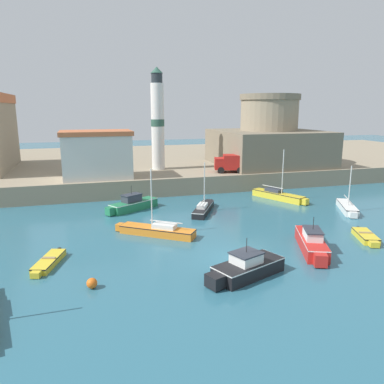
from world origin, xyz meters
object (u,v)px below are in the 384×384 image
fortress (268,140)px  lighthouse (158,121)px  truck_on_quay (232,163)px  sailboat_white_3 (347,207)px  motorboat_black_8 (246,267)px  sailboat_yellow_5 (278,195)px  sailboat_orange_2 (157,230)px  motorboat_red_9 (312,242)px  harbor_shed_mid_row (97,154)px  dinghy_yellow_0 (366,236)px  motorboat_green_4 (133,204)px  dinghy_yellow_1 (48,262)px  mooring_buoy (92,283)px  sailboat_black_6 (204,208)px

fortress → lighthouse: bearing=-179.8°
lighthouse → truck_on_quay: 11.06m
fortress → sailboat_white_3: bearing=-92.2°
sailboat_white_3 → lighthouse: size_ratio=0.41×
motorboat_black_8 → truck_on_quay: truck_on_quay is taller
sailboat_yellow_5 → motorboat_black_8: (-11.70, -17.11, 0.11)m
motorboat_black_8 → lighthouse: (0.54, 29.22, 7.82)m
sailboat_orange_2 → motorboat_black_8: size_ratio=1.10×
motorboat_red_9 → harbor_shed_mid_row: 26.61m
dinghy_yellow_0 → sailboat_yellow_5: 13.73m
harbor_shed_mid_row → sailboat_white_3: bearing=-31.2°
motorboat_green_4 → harbor_shed_mid_row: size_ratio=0.69×
sailboat_orange_2 → motorboat_black_8: 9.72m
sailboat_orange_2 → truck_on_quay: sailboat_orange_2 is taller
motorboat_green_4 → lighthouse: lighthouse is taller
sailboat_white_3 → sailboat_yellow_5: bearing=123.5°
lighthouse → truck_on_quay: bearing=-31.5°
sailboat_white_3 → motorboat_black_8: bearing=-145.6°
harbor_shed_mid_row → truck_on_quay: (16.38, -0.90, -1.51)m
dinghy_yellow_1 → sailboat_white_3: (27.44, 5.71, 0.14)m
dinghy_yellow_1 → sailboat_white_3: 28.02m
sailboat_orange_2 → motorboat_red_9: sailboat_orange_2 is taller
lighthouse → sailboat_white_3: bearing=-50.2°
fortress → harbor_shed_mid_row: size_ratio=1.79×
motorboat_green_4 → harbor_shed_mid_row: (-2.90, 7.84, 4.21)m
dinghy_yellow_0 → motorboat_black_8: motorboat_black_8 is taller
sailboat_white_3 → lighthouse: lighthouse is taller
sailboat_orange_2 → fortress: (20.25, 20.30, 5.08)m
motorboat_red_9 → mooring_buoy: size_ratio=10.11×
motorboat_red_9 → fortress: size_ratio=0.43×
fortress → lighthouse: size_ratio=1.10×
sailboat_white_3 → mooring_buoy: 26.70m
motorboat_red_9 → mooring_buoy: bearing=-174.2°
dinghy_yellow_0 → motorboat_black_8: (-11.63, -3.38, 0.31)m
dinghy_yellow_0 → sailboat_orange_2: sailboat_orange_2 is taller
fortress → truck_on_quay: size_ratio=3.02×
sailboat_orange_2 → sailboat_black_6: bearing=43.7°
motorboat_red_9 → dinghy_yellow_0: bearing=8.5°
fortress → harbor_shed_mid_row: bearing=-169.9°
mooring_buoy → fortress: fortress is taller
sailboat_orange_2 → fortress: bearing=45.1°
motorboat_green_4 → motorboat_black_8: 17.74m
sailboat_white_3 → motorboat_red_9: size_ratio=0.87×
truck_on_quay → motorboat_black_8: bearing=-110.3°
motorboat_red_9 → harbor_shed_mid_row: size_ratio=0.77×
dinghy_yellow_1 → sailboat_orange_2: 8.76m
sailboat_black_6 → truck_on_quay: bearing=54.4°
dinghy_yellow_1 → motorboat_black_8: bearing=-23.9°
sailboat_black_6 → dinghy_yellow_0: bearing=-49.1°
mooring_buoy → fortress: 38.42m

